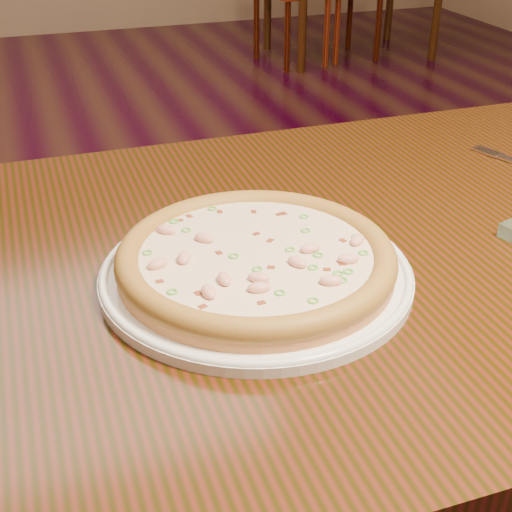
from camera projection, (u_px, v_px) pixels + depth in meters
name	position (u px, v px, depth m)	size (l,w,h in m)	color
hero_table	(330.00, 309.00, 0.93)	(1.20, 0.80, 0.75)	black
plate	(256.00, 272.00, 0.80)	(0.35, 0.35, 0.02)	white
pizza	(256.00, 258.00, 0.79)	(0.31, 0.31, 0.03)	#C0813F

